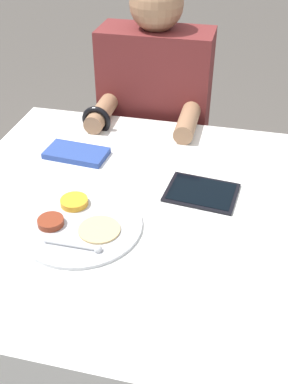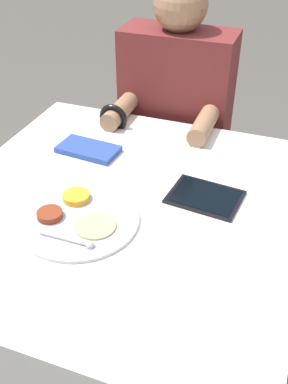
{
  "view_description": "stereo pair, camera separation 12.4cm",
  "coord_description": "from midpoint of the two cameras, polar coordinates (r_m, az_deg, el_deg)",
  "views": [
    {
      "loc": [
        0.3,
        -0.99,
        1.5
      ],
      "look_at": [
        0.08,
        -0.01,
        0.77
      ],
      "focal_mm": 42.0,
      "sensor_mm": 36.0,
      "label": 1
    },
    {
      "loc": [
        0.42,
        -0.96,
        1.5
      ],
      "look_at": [
        0.08,
        -0.01,
        0.77
      ],
      "focal_mm": 42.0,
      "sensor_mm": 36.0,
      "label": 2
    }
  ],
  "objects": [
    {
      "name": "tablet_device",
      "position": [
        1.33,
        10.41,
        -0.69
      ],
      "size": [
        0.22,
        0.18,
        0.01
      ],
      "color": "black",
      "rests_on": "dining_table"
    },
    {
      "name": "thali_tray",
      "position": [
        1.24,
        -5.62,
        -3.42
      ],
      "size": [
        0.33,
        0.33,
        0.03
      ],
      "color": "#B7BABF",
      "rests_on": "dining_table"
    },
    {
      "name": "dining_table",
      "position": [
        1.55,
        -0.18,
        -11.81
      ],
      "size": [
        1.02,
        1.07,
        0.71
      ],
      "color": "silver",
      "rests_on": "ground_plane"
    },
    {
      "name": "red_notebook",
      "position": [
        1.54,
        -4.79,
        5.3
      ],
      "size": [
        0.21,
        0.13,
        0.02
      ],
      "color": "silver",
      "rests_on": "dining_table"
    },
    {
      "name": "ground_plane",
      "position": [
        1.82,
        -0.16,
        -19.34
      ],
      "size": [
        12.0,
        12.0,
        0.0
      ],
      "primitive_type": "plane",
      "color": "#4C4742"
    },
    {
      "name": "person_diner",
      "position": [
        1.94,
        5.7,
        6.84
      ],
      "size": [
        0.44,
        0.42,
        1.2
      ],
      "color": "black",
      "rests_on": "ground_plane"
    }
  ]
}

